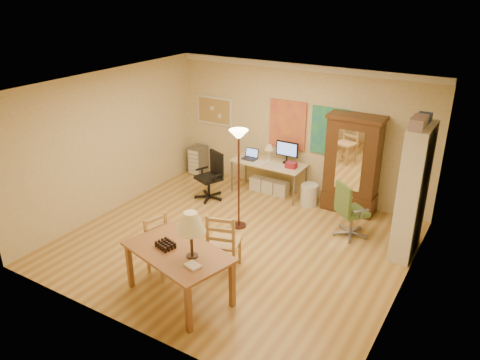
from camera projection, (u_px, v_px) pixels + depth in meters
The scene contains 16 objects.
floor at pixel (235, 243), 8.04m from camera, with size 5.50×5.50×0.00m, color #A7773B.
crown_molding at pixel (302, 67), 8.93m from camera, with size 5.50×0.08×0.12m, color white.
corkboard at pixel (214, 111), 10.36m from camera, with size 0.90×0.04×0.62m, color tan.
art_panel_left at pixel (288, 125), 9.53m from camera, with size 0.80×0.04×1.00m, color gold.
art_panel_right at pixel (329, 132), 9.10m from camera, with size 0.75×0.04×0.95m, color teal.
dining_table at pixel (182, 244), 6.31m from camera, with size 1.68×1.25×1.41m.
ladder_chair_back at pixel (224, 244), 7.13m from camera, with size 0.57×0.56×1.00m.
ladder_chair_left at pixel (163, 248), 7.08m from camera, with size 0.50×0.51×0.91m.
torchiere_lamp at pixel (239, 150), 8.02m from camera, with size 0.33×0.33×1.84m.
computer_desk at pixel (270, 174), 9.78m from camera, with size 1.54×0.67×1.16m.
office_chair_black at pixel (210, 186), 9.61m from camera, with size 0.61×0.61×0.98m.
office_chair_green at pixel (349, 222), 8.18m from camera, with size 0.64×0.65×1.01m.
drawer_cart at pixel (198, 160), 10.84m from camera, with size 0.33×0.39×0.65m.
armoire at pixel (352, 171), 8.88m from camera, with size 1.04×0.49×1.91m.
bookshelf at pixel (412, 193), 7.35m from camera, with size 0.33×0.87×2.19m.
wastebin at pixel (309, 195), 9.33m from camera, with size 0.35×0.35×0.44m, color silver.
Camera 1 is at (3.68, -5.91, 4.17)m, focal length 35.00 mm.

